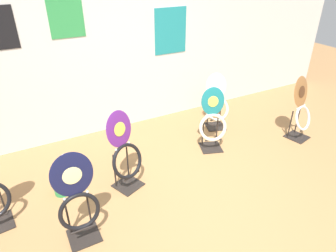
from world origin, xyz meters
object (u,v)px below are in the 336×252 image
at_px(toilet_seat_display_teal_sax, 213,123).
at_px(toilet_seat_display_white_plain, 217,105).
at_px(toilet_seat_display_purple_note, 125,154).
at_px(paint_can, 62,186).
at_px(toilet_seat_display_woodgrain, 301,110).
at_px(toilet_seat_display_navy_moon, 77,202).

bearing_deg(toilet_seat_display_teal_sax, toilet_seat_display_white_plain, 48.65).
bearing_deg(toilet_seat_display_purple_note, toilet_seat_display_teal_sax, 8.16).
height_order(toilet_seat_display_teal_sax, paint_can, toilet_seat_display_teal_sax).
relative_size(toilet_seat_display_purple_note, toilet_seat_display_teal_sax, 1.07).
xyz_separation_m(toilet_seat_display_teal_sax, toilet_seat_display_white_plain, (0.41, 0.46, -0.02)).
height_order(toilet_seat_display_woodgrain, toilet_seat_display_navy_moon, toilet_seat_display_navy_moon).
height_order(toilet_seat_display_teal_sax, toilet_seat_display_navy_moon, toilet_seat_display_navy_moon).
relative_size(toilet_seat_display_woodgrain, toilet_seat_display_navy_moon, 0.97).
relative_size(toilet_seat_display_white_plain, toilet_seat_display_navy_moon, 0.88).
height_order(toilet_seat_display_purple_note, toilet_seat_display_navy_moon, toilet_seat_display_navy_moon).
bearing_deg(toilet_seat_display_white_plain, toilet_seat_display_teal_sax, -131.35).
bearing_deg(toilet_seat_display_navy_moon, toilet_seat_display_white_plain, 26.08).
xyz_separation_m(toilet_seat_display_navy_moon, paint_can, (-0.05, 0.71, -0.34)).
height_order(toilet_seat_display_purple_note, paint_can, toilet_seat_display_purple_note).
distance_m(toilet_seat_display_purple_note, toilet_seat_display_teal_sax, 1.31).
distance_m(toilet_seat_display_woodgrain, toilet_seat_display_teal_sax, 1.30).
distance_m(toilet_seat_display_white_plain, toilet_seat_display_navy_moon, 2.59).
bearing_deg(toilet_seat_display_navy_moon, toilet_seat_display_woodgrain, 6.01).
xyz_separation_m(toilet_seat_display_woodgrain, paint_can, (-3.22, 0.38, -0.34)).
bearing_deg(paint_can, toilet_seat_display_teal_sax, -0.99).
distance_m(toilet_seat_display_woodgrain, toilet_seat_display_white_plain, 1.17).
distance_m(toilet_seat_display_white_plain, paint_can, 2.43).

